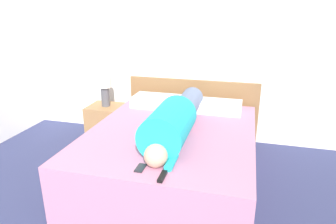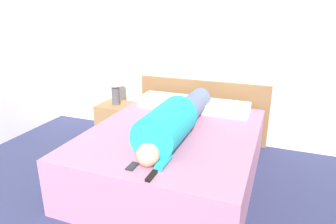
# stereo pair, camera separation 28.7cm
# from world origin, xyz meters

# --- Properties ---
(wall_back) EXTENTS (5.75, 0.06, 2.60)m
(wall_back) POSITION_xyz_m (0.00, 3.60, 1.30)
(wall_back) COLOR white
(wall_back) RESTS_ON ground_plane
(bed) EXTENTS (1.67, 2.04, 0.55)m
(bed) POSITION_xyz_m (0.19, 2.40, 0.27)
(bed) COLOR #B2708E
(bed) RESTS_ON ground_plane
(headboard) EXTENTS (1.79, 0.04, 0.83)m
(headboard) POSITION_xyz_m (0.19, 3.53, 0.41)
(headboard) COLOR brown
(headboard) RESTS_ON ground_plane
(nightstand) EXTENTS (0.47, 0.42, 0.49)m
(nightstand) POSITION_xyz_m (-0.92, 3.14, 0.24)
(nightstand) COLOR olive
(nightstand) RESTS_ON ground_plane
(table_lamp) EXTENTS (0.18, 0.18, 0.43)m
(table_lamp) POSITION_xyz_m (-0.92, 3.14, 0.75)
(table_lamp) COLOR #4C4C51
(table_lamp) RESTS_ON nightstand
(person_lying) EXTENTS (0.38, 1.67, 0.38)m
(person_lying) POSITION_xyz_m (0.26, 2.28, 0.72)
(person_lying) COLOR tan
(person_lying) RESTS_ON bed
(pillow_near_headboard) EXTENTS (0.60, 0.37, 0.13)m
(pillow_near_headboard) POSITION_xyz_m (-0.20, 3.14, 0.61)
(pillow_near_headboard) COLOR white
(pillow_near_headboard) RESTS_ON bed
(pillow_second) EXTENTS (0.57, 0.37, 0.12)m
(pillow_second) POSITION_xyz_m (0.58, 3.14, 0.61)
(pillow_second) COLOR white
(pillow_second) RESTS_ON bed
(tv_remote) EXTENTS (0.04, 0.15, 0.02)m
(tv_remote) POSITION_xyz_m (0.35, 1.49, 0.56)
(tv_remote) COLOR black
(tv_remote) RESTS_ON bed
(cell_phone) EXTENTS (0.06, 0.13, 0.01)m
(cell_phone) POSITION_xyz_m (0.15, 1.57, 0.56)
(cell_phone) COLOR black
(cell_phone) RESTS_ON bed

